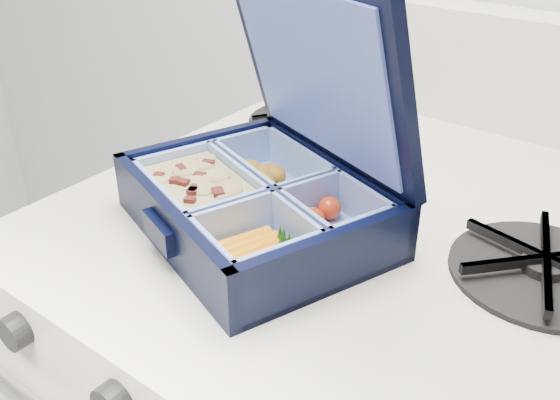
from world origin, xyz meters
The scene contains 4 objects.
bento_box centered at (-0.39, 1.53, 1.02)m, with size 0.25×0.20×0.06m, color black, non-canonical shape.
burner_grate centered at (-0.14, 1.63, 1.01)m, with size 0.17×0.17×0.02m, color black.
burner_grate_rear centered at (-0.51, 1.79, 1.00)m, with size 0.18×0.18×0.02m, color black.
fork centered at (-0.36, 1.66, 1.00)m, with size 0.02×0.16×0.01m, color silver, non-canonical shape.
Camera 1 is at (-0.05, 1.12, 1.33)m, focal length 40.00 mm.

